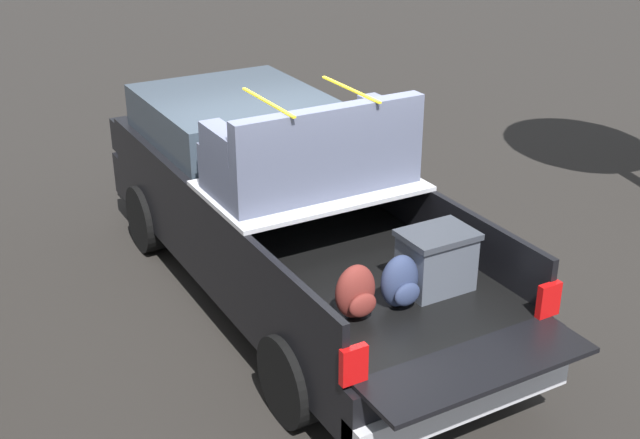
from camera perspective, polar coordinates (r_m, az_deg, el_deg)
ground_plane at (r=8.51m, az=-2.00°, el=-5.26°), size 40.00×40.00×0.00m
pickup_truck at (r=8.37m, az=-3.17°, el=1.32°), size 6.05×2.06×2.23m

